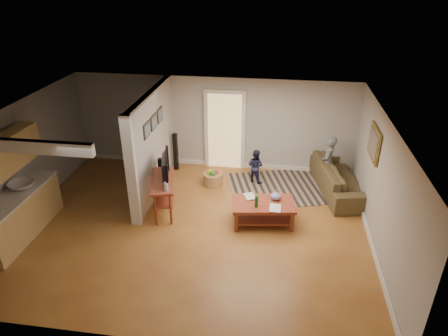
{
  "coord_description": "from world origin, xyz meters",
  "views": [
    {
      "loc": [
        1.71,
        -6.97,
        5.05
      ],
      "look_at": [
        0.6,
        0.69,
        1.1
      ],
      "focal_mm": 32.0,
      "sensor_mm": 36.0,
      "label": 1
    }
  ],
  "objects": [
    {
      "name": "area_rug",
      "position": [
        1.9,
        1.95,
        0.01
      ],
      "size": [
        3.01,
        2.53,
        0.01
      ],
      "primitive_type": "cube",
      "rotation": [
        0.0,
        0.0,
        0.28
      ],
      "color": "black",
      "rests_on": "ground"
    },
    {
      "name": "toddler",
      "position": [
        1.2,
        2.18,
        0.0
      ],
      "size": [
        0.54,
        0.5,
        0.9
      ],
      "primitive_type": "imported",
      "rotation": [
        0.0,
        0.0,
        2.7
      ],
      "color": "#1F2141",
      "rests_on": "ground"
    },
    {
      "name": "child",
      "position": [
        3.0,
        2.22,
        0.0
      ],
      "size": [
        0.43,
        0.55,
        1.34
      ],
      "primitive_type": "imported",
      "rotation": [
        0.0,
        0.0,
        -1.82
      ],
      "color": "slate",
      "rests_on": "ground"
    },
    {
      "name": "ground",
      "position": [
        0.0,
        0.0,
        0.0
      ],
      "size": [
        7.5,
        7.5,
        0.0
      ],
      "primitive_type": "plane",
      "color": "brown",
      "rests_on": "ground"
    },
    {
      "name": "speaker_left",
      "position": [
        -1.0,
        1.2,
        0.49
      ],
      "size": [
        0.1,
        0.1,
        0.98
      ],
      "primitive_type": "cube",
      "rotation": [
        0.0,
        0.0,
        0.06
      ],
      "color": "black",
      "rests_on": "ground"
    },
    {
      "name": "room_shell",
      "position": [
        -1.07,
        0.43,
        1.46
      ],
      "size": [
        7.54,
        6.02,
        2.52
      ],
      "color": "#AFADA8",
      "rests_on": "ground"
    },
    {
      "name": "tv_console",
      "position": [
        -0.73,
        0.49,
        0.74
      ],
      "size": [
        0.79,
        1.37,
        1.11
      ],
      "rotation": [
        0.0,
        0.0,
        0.26
      ],
      "color": "maroon",
      "rests_on": "ground"
    },
    {
      "name": "sofa",
      "position": [
        3.3,
        2.04,
        0.0
      ],
      "size": [
        1.4,
        2.54,
        0.7
      ],
      "primitive_type": "imported",
      "rotation": [
        0.0,
        0.0,
        1.77
      ],
      "color": "#4E4527",
      "rests_on": "ground"
    },
    {
      "name": "speaker_right",
      "position": [
        -1.0,
        2.58,
        0.53
      ],
      "size": [
        0.12,
        0.12,
        1.06
      ],
      "primitive_type": "cube",
      "rotation": [
        0.0,
        0.0,
        -0.2
      ],
      "color": "black",
      "rests_on": "ground"
    },
    {
      "name": "coffee_table",
      "position": [
        1.52,
        0.34,
        0.4
      ],
      "size": [
        1.42,
        0.95,
        0.78
      ],
      "rotation": [
        0.0,
        0.0,
        0.14
      ],
      "color": "maroon",
      "rests_on": "ground"
    },
    {
      "name": "toy_basket",
      "position": [
        0.15,
        1.84,
        0.18
      ],
      "size": [
        0.5,
        0.5,
        0.44
      ],
      "color": "#9C7A44",
      "rests_on": "ground"
    }
  ]
}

